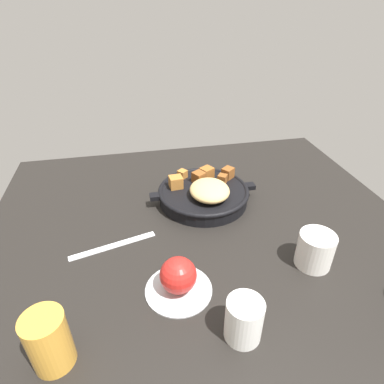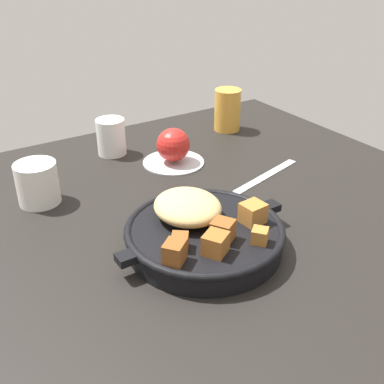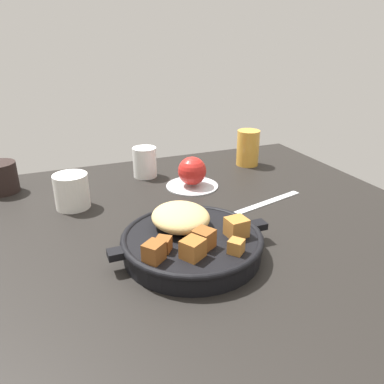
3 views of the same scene
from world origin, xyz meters
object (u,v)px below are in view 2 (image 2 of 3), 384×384
(butter_knife, at_px, (266,175))
(white_creamer_pitcher, at_px, (111,137))
(ceramic_mug_white, at_px, (37,183))
(cast_iron_skillet, at_px, (203,231))
(red_apple, at_px, (173,145))
(juice_glass_amber, at_px, (227,110))

(butter_knife, relative_size, white_creamer_pitcher, 2.49)
(white_creamer_pitcher, bearing_deg, ceramic_mug_white, -147.06)
(ceramic_mug_white, bearing_deg, butter_knife, -18.82)
(butter_knife, xyz_separation_m, white_creamer_pitcher, (-0.21, 0.26, 0.04))
(cast_iron_skillet, bearing_deg, white_creamer_pitcher, 85.69)
(red_apple, xyz_separation_m, butter_knife, (0.12, -0.15, -0.04))
(red_apple, bearing_deg, cast_iron_skillet, -112.39)
(red_apple, relative_size, ceramic_mug_white, 0.92)
(cast_iron_skillet, xyz_separation_m, juice_glass_amber, (0.32, 0.38, 0.02))
(white_creamer_pitcher, xyz_separation_m, ceramic_mug_white, (-0.19, -0.13, -0.00))
(red_apple, relative_size, butter_knife, 0.36)
(white_creamer_pitcher, height_order, juice_glass_amber, juice_glass_amber)
(butter_knife, bearing_deg, cast_iron_skillet, -165.68)
(cast_iron_skillet, bearing_deg, juice_glass_amber, 49.46)
(juice_glass_amber, height_order, ceramic_mug_white, juice_glass_amber)
(white_creamer_pitcher, bearing_deg, red_apple, -52.39)
(red_apple, relative_size, juice_glass_amber, 0.70)
(red_apple, bearing_deg, butter_knife, -51.33)
(juice_glass_amber, bearing_deg, white_creamer_pitcher, 176.81)
(ceramic_mug_white, bearing_deg, cast_iron_skillet, -58.37)
(white_creamer_pitcher, distance_m, juice_glass_amber, 0.29)
(cast_iron_skillet, bearing_deg, ceramic_mug_white, 121.63)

